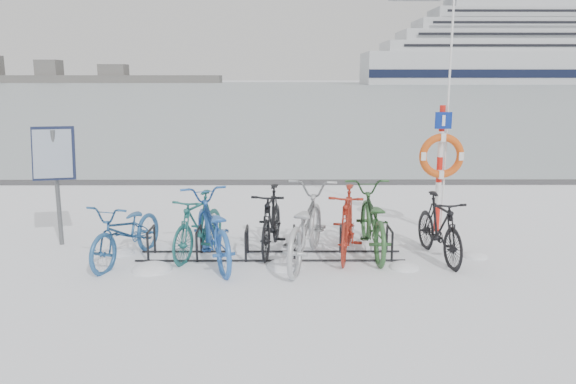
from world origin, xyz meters
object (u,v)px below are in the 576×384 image
Objects in this scene: bike_rack at (271,246)px; info_board at (54,161)px; lifebuoy_station at (441,156)px; cruise_ferry at (545,51)px.

info_board reaches higher than bike_rack.
bike_rack is 3.43m from lifebuoy_station.
info_board is 0.48× the size of lifebuoy_station.
info_board is 0.01× the size of cruise_ferry.
cruise_ferry is at bearing 64.82° from bike_rack.
lifebuoy_station reaches higher than info_board.
info_board is 226.19m from cruise_ferry.
lifebuoy_station reaches higher than bike_rack.
info_board is 6.38m from lifebuoy_station.
cruise_ferry reaches higher than lifebuoy_station.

